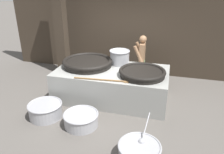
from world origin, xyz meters
TOP-DOWN VIEW (x-y plane):
  - ground_plane at (0.00, 0.00)m, footprint 60.00×60.00m
  - back_wall at (0.00, 2.21)m, footprint 9.10×0.24m
  - support_pillar at (-2.22, 1.38)m, footprint 0.36×0.36m
  - hearth_platform at (0.00, 0.00)m, footprint 3.16×1.72m
  - giant_wok_near at (-0.78, 0.14)m, footprint 1.47×1.47m
  - giant_wok_far at (0.88, -0.18)m, footprint 1.24×1.24m
  - stock_pot at (0.09, 0.54)m, footprint 0.61×0.61m
  - stirring_paddle at (-0.03, -0.75)m, footprint 1.41×0.18m
  - cook at (0.69, 1.12)m, footprint 0.39×0.61m
  - prep_bowl_vegetables at (1.15, -2.29)m, footprint 0.83×1.08m
  - prep_bowl_meat at (-0.35, -1.55)m, footprint 0.84×0.84m
  - prep_bowl_extra at (-1.36, -1.44)m, footprint 0.86×0.86m

SIDE VIEW (x-z plane):
  - ground_plane at x=0.00m, z-range 0.00..0.00m
  - prep_bowl_meat at x=-0.35m, z-range 0.02..0.34m
  - prep_bowl_vegetables at x=1.15m, z-range -0.15..0.54m
  - prep_bowl_extra at x=-1.36m, z-range 0.02..0.39m
  - hearth_platform at x=0.00m, z-range 0.00..0.87m
  - stirring_paddle at x=-0.03m, z-range 0.87..0.91m
  - cook at x=0.69m, z-range 0.07..1.72m
  - giant_wok_far at x=0.88m, z-range 0.87..1.05m
  - giant_wok_near at x=-0.78m, z-range 0.87..1.08m
  - stock_pot at x=0.09m, z-range 0.88..1.31m
  - back_wall at x=0.00m, z-range 0.00..4.00m
  - support_pillar at x=-2.22m, z-range 0.00..4.00m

